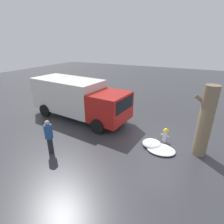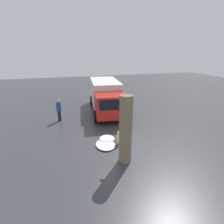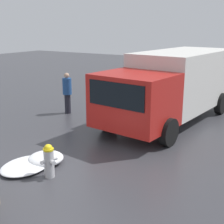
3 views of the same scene
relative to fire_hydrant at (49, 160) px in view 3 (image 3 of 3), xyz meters
name	(u,v)px [view 3 (image 3 of 3)]	position (x,y,z in m)	size (l,w,h in m)	color
ground_plane	(50,177)	(0.00, 0.00, -0.45)	(60.00, 60.00, 0.00)	#38383D
fire_hydrant	(49,160)	(0.00, 0.00, 0.00)	(0.46, 0.36, 0.87)	#B7B7BC
delivery_truck	(173,84)	(6.26, -0.78, 1.03)	(7.35, 3.27, 2.68)	red
pedestrian	(67,91)	(4.86, 3.42, 0.51)	(0.38, 0.38, 1.75)	#23232D
snow_pile_by_hydrant	(46,158)	(0.54, 0.64, -0.30)	(0.97, 0.96, 0.29)	white
snow_pile_curbside	(26,166)	(0.02, 0.87, -0.37)	(1.43, 1.12, 0.16)	white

